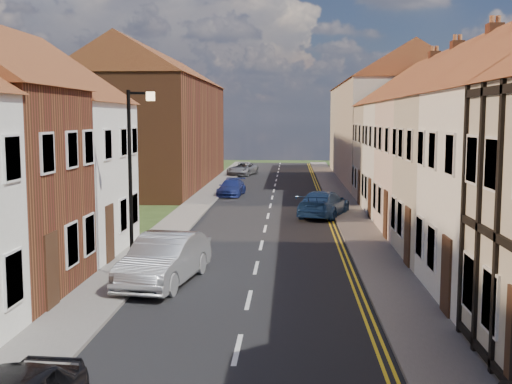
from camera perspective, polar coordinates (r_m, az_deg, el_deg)
name	(u,v)px	position (r m, az deg, el deg)	size (l,w,h in m)	color
road	(265,229)	(30.49, 0.81, -3.29)	(7.00, 90.00, 0.02)	black
pavement_left	(173,227)	(30.97, -7.36, -3.10)	(1.80, 90.00, 0.12)	gray
pavement_right	(358,229)	(30.63, 9.08, -3.24)	(1.80, 90.00, 0.12)	gray
cottage_r_pink	(474,136)	(30.04, 18.82, 4.77)	(8.30, 6.00, 9.00)	beige
cottage_r_white_far	(445,133)	(35.27, 16.45, 5.08)	(8.30, 5.20, 9.00)	white
cottage_r_cream_far	(424,131)	(40.54, 14.69, 5.29)	(8.30, 6.00, 9.00)	#B5B098
cottage_l_pink	(14,141)	(26.07, -20.68, 4.25)	(8.30, 6.30, 8.80)	white
block_right_far	(387,117)	(55.61, 11.54, 6.51)	(8.30, 24.20, 10.50)	#B5B098
block_left_far	(157,117)	(51.10, -8.82, 6.57)	(8.30, 24.20, 10.50)	brown
lamppost	(133,172)	(20.70, -10.89, 1.74)	(0.88, 0.15, 6.00)	black
car_mid	(165,259)	(20.61, -8.13, -5.95)	(1.68, 4.80, 1.58)	#A1A2A8
car_far	(232,188)	(43.43, -2.19, 0.39)	(1.56, 3.83, 1.11)	navy
car_distant	(242,169)	(58.75, -1.21, 2.06)	(1.98, 4.28, 1.19)	gray
car_far_b	(324,204)	(34.36, 6.03, -1.04)	(1.96, 4.83, 1.40)	navy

